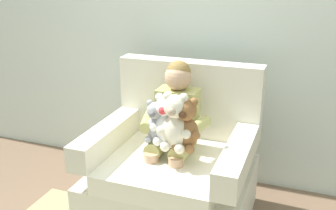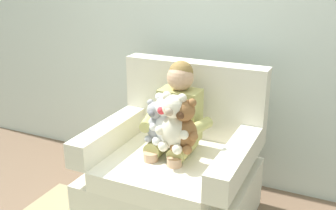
{
  "view_description": "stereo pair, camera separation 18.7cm",
  "coord_description": "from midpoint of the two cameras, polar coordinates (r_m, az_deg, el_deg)",
  "views": [
    {
      "loc": [
        0.77,
        -2.13,
        1.61
      ],
      "look_at": [
        -0.01,
        -0.05,
        0.83
      ],
      "focal_mm": 42.27,
      "sensor_mm": 36.0,
      "label": 1
    },
    {
      "loc": [
        0.94,
        -2.06,
        1.61
      ],
      "look_at": [
        -0.01,
        -0.05,
        0.83
      ],
      "focal_mm": 42.27,
      "sensor_mm": 36.0,
      "label": 2
    }
  ],
  "objects": [
    {
      "name": "back_wall",
      "position": [
        2.96,
        3.62,
        13.37
      ],
      "size": [
        6.0,
        0.1,
        2.6
      ],
      "primitive_type": "cube",
      "color": "silver",
      "rests_on": "ground"
    },
    {
      "name": "armchair",
      "position": [
        2.64,
        -1.22,
        -9.79
      ],
      "size": [
        1.0,
        0.87,
        1.01
      ],
      "color": "silver",
      "rests_on": "ground"
    },
    {
      "name": "seated_child",
      "position": [
        2.5,
        -1.22,
        -2.2
      ],
      "size": [
        0.45,
        0.39,
        0.82
      ],
      "rotation": [
        0.0,
        0.0,
        -0.12
      ],
      "color": "tan",
      "rests_on": "armchair"
    },
    {
      "name": "plush_grey",
      "position": [
        2.41,
        -4.04,
        -2.59
      ],
      "size": [
        0.16,
        0.13,
        0.27
      ],
      "rotation": [
        0.0,
        0.0,
        -0.35
      ],
      "color": "#9E9EA3",
      "rests_on": "armchair"
    },
    {
      "name": "plush_brown",
      "position": [
        2.29,
        0.24,
        -2.99
      ],
      "size": [
        0.19,
        0.16,
        0.32
      ],
      "rotation": [
        0.0,
        0.0,
        -0.25
      ],
      "color": "brown",
      "rests_on": "armchair"
    },
    {
      "name": "plush_cream",
      "position": [
        2.29,
        -1.28,
        -2.68
      ],
      "size": [
        0.21,
        0.17,
        0.35
      ],
      "rotation": [
        0.0,
        0.0,
        0.4
      ],
      "color": "silver",
      "rests_on": "armchair"
    },
    {
      "name": "plush_white",
      "position": [
        2.37,
        -2.54,
        -2.35
      ],
      "size": [
        0.19,
        0.15,
        0.32
      ],
      "rotation": [
        0.0,
        0.0,
        -0.04
      ],
      "color": "white",
      "rests_on": "armchair"
    }
  ]
}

